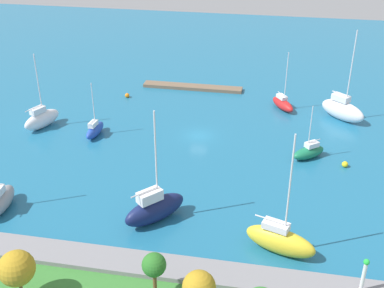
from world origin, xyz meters
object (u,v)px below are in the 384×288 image
(sailboat_white_center_basin, at_px, (42,119))
(sailboat_gray_inner_mooring, at_px, (0,200))
(sailboat_white_by_breakwater, at_px, (342,110))
(sailboat_yellow_west_end, at_px, (280,240))
(mooring_buoy_orange, at_px, (127,95))
(park_tree_west, at_px, (154,265))
(park_tree_midwest, at_px, (199,287))
(sailboat_navy_lone_north, at_px, (155,208))
(harbor_beacon, at_px, (364,273))
(park_tree_east, at_px, (17,268))
(sailboat_blue_mid_basin, at_px, (95,130))
(pier_dock, at_px, (193,87))
(sailboat_green_far_north, at_px, (309,152))
(mooring_buoy_yellow, at_px, (345,164))
(sailboat_red_outer_mooring, at_px, (283,104))

(sailboat_white_center_basin, xyz_separation_m, sailboat_gray_inner_mooring, (-5.20, 21.86, -0.16))
(sailboat_gray_inner_mooring, relative_size, sailboat_white_by_breakwater, 0.76)
(sailboat_yellow_west_end, relative_size, mooring_buoy_orange, 17.19)
(park_tree_west, xyz_separation_m, park_tree_midwest, (-4.47, 2.34, 0.45))
(sailboat_yellow_west_end, bearing_deg, sailboat_white_by_breakwater, 94.25)
(sailboat_navy_lone_north, bearing_deg, sailboat_white_center_basin, 91.01)
(harbor_beacon, distance_m, park_tree_midwest, 15.43)
(park_tree_east, height_order, sailboat_navy_lone_north, sailboat_navy_lone_north)
(sailboat_white_center_basin, bearing_deg, sailboat_white_by_breakwater, -52.79)
(park_tree_west, distance_m, sailboat_blue_mid_basin, 36.58)
(pier_dock, bearing_deg, park_tree_west, 97.02)
(park_tree_west, height_order, sailboat_white_by_breakwater, sailboat_white_by_breakwater)
(sailboat_green_far_north, distance_m, mooring_buoy_yellow, 5.21)
(harbor_beacon, distance_m, sailboat_green_far_north, 27.54)
(sailboat_yellow_west_end, bearing_deg, sailboat_white_center_basin, 167.11)
(park_tree_west, relative_size, sailboat_gray_inner_mooring, 0.43)
(park_tree_west, height_order, sailboat_gray_inner_mooring, sailboat_gray_inner_mooring)
(harbor_beacon, bearing_deg, sailboat_red_outer_mooring, -79.43)
(park_tree_west, xyz_separation_m, mooring_buoy_yellow, (-19.42, -29.09, -4.27))
(mooring_buoy_yellow, bearing_deg, sailboat_yellow_west_end, 66.81)
(park_tree_midwest, xyz_separation_m, mooring_buoy_orange, (21.98, -49.65, -4.73))
(sailboat_white_center_basin, relative_size, sailboat_green_far_north, 1.49)
(sailboat_navy_lone_north, xyz_separation_m, sailboat_gray_inner_mooring, (18.65, 1.36, -0.37))
(pier_dock, bearing_deg, sailboat_white_by_breakwater, 161.56)
(sailboat_red_outer_mooring, relative_size, sailboat_white_by_breakwater, 0.68)
(harbor_beacon, distance_m, sailboat_blue_mid_basin, 46.02)
(sailboat_white_center_basin, xyz_separation_m, sailboat_green_far_north, (-41.66, 2.17, -0.54))
(pier_dock, height_order, sailboat_white_by_breakwater, sailboat_white_by_breakwater)
(sailboat_navy_lone_north, distance_m, sailboat_yellow_west_end, 14.63)
(sailboat_navy_lone_north, height_order, sailboat_red_outer_mooring, sailboat_navy_lone_north)
(sailboat_yellow_west_end, bearing_deg, sailboat_navy_lone_north, -172.86)
(sailboat_gray_inner_mooring, distance_m, sailboat_white_by_breakwater, 53.96)
(sailboat_gray_inner_mooring, xyz_separation_m, mooring_buoy_yellow, (-41.36, -17.99, -0.93))
(sailboat_green_far_north, distance_m, sailboat_gray_inner_mooring, 41.44)
(park_tree_east, height_order, mooring_buoy_orange, park_tree_east)
(sailboat_gray_inner_mooring, relative_size, mooring_buoy_yellow, 13.38)
(mooring_buoy_yellow, bearing_deg, sailboat_red_outer_mooring, -63.83)
(park_tree_east, bearing_deg, sailboat_blue_mid_basin, -80.19)
(sailboat_blue_mid_basin, xyz_separation_m, mooring_buoy_yellow, (-37.23, 2.65, -0.62))
(park_tree_west, height_order, sailboat_white_center_basin, sailboat_white_center_basin)
(sailboat_navy_lone_north, bearing_deg, mooring_buoy_yellow, -12.10)
(park_tree_east, relative_size, sailboat_yellow_west_end, 0.37)
(harbor_beacon, xyz_separation_m, sailboat_green_far_north, (4.06, -27.10, -2.67))
(sailboat_red_outer_mooring, bearing_deg, sailboat_navy_lone_north, -54.32)
(park_tree_east, relative_size, sailboat_red_outer_mooring, 0.52)
(harbor_beacon, height_order, sailboat_red_outer_mooring, sailboat_red_outer_mooring)
(park_tree_east, xyz_separation_m, mooring_buoy_orange, (5.63, -49.86, -4.21))
(pier_dock, relative_size, sailboat_blue_mid_basin, 2.20)
(park_tree_west, bearing_deg, harbor_beacon, -168.75)
(sailboat_yellow_west_end, height_order, sailboat_green_far_north, sailboat_yellow_west_end)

